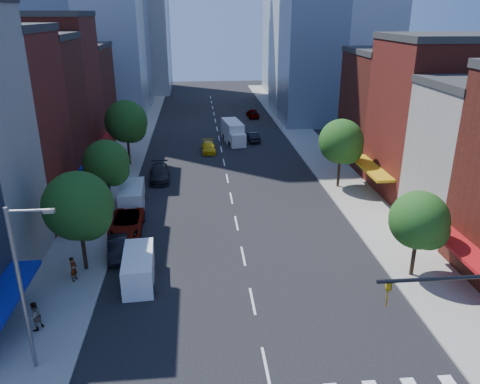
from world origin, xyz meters
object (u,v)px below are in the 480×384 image
at_px(parked_car_front, 139,274).
at_px(box_truck, 233,133).
at_px(parked_car_third, 127,223).
at_px(parked_car_second, 118,248).
at_px(taxi, 209,147).
at_px(traffic_car_oncoming, 253,137).
at_px(cargo_van_far, 132,198).
at_px(cargo_van_near, 139,269).
at_px(traffic_car_far, 253,113).
at_px(pedestrian_near, 74,269).
at_px(pedestrian_far, 35,316).
at_px(parked_car_rear, 160,173).

distance_m(parked_car_front, box_truck, 38.01).
xyz_separation_m(parked_car_front, parked_car_third, (-1.88, 8.30, 0.06)).
xyz_separation_m(parked_car_second, taxi, (7.75, 27.97, -0.03)).
height_order(parked_car_front, traffic_car_oncoming, parked_car_front).
bearing_deg(parked_car_front, taxi, 85.58).
xyz_separation_m(parked_car_third, traffic_car_oncoming, (14.14, 28.69, -0.12)).
xyz_separation_m(parked_car_second, traffic_car_oncoming, (14.26, 32.89, 0.00)).
xyz_separation_m(cargo_van_far, traffic_car_oncoming, (14.25, 23.69, -0.44)).
distance_m(parked_car_second, cargo_van_near, 4.47).
xyz_separation_m(cargo_van_far, box_truck, (11.43, 23.51, 0.26)).
relative_size(parked_car_second, box_truck, 0.55).
relative_size(parked_car_front, cargo_van_near, 0.85).
relative_size(cargo_van_near, box_truck, 0.68).
relative_size(traffic_car_oncoming, traffic_car_far, 0.94).
distance_m(parked_car_third, pedestrian_near, 8.11).
height_order(cargo_van_far, box_truck, box_truck).
height_order(traffic_car_oncoming, traffic_car_far, traffic_car_far).
bearing_deg(box_truck, pedestrian_far, -117.35).
bearing_deg(cargo_van_far, box_truck, 61.22).
height_order(taxi, traffic_car_far, traffic_car_far).
distance_m(parked_car_rear, box_truck, 18.09).
bearing_deg(box_truck, taxi, -135.57).
distance_m(parked_car_front, cargo_van_far, 13.46).
bearing_deg(traffic_car_oncoming, parked_car_third, 58.04).
height_order(cargo_van_near, taxi, cargo_van_near).
bearing_deg(taxi, traffic_car_oncoming, 35.91).
bearing_deg(parked_car_front, pedestrian_near, 177.95).
bearing_deg(traffic_car_far, parked_car_second, 67.48).
bearing_deg(pedestrian_far, traffic_car_oncoming, -169.13).
distance_m(parked_car_front, pedestrian_far, 7.16).
bearing_deg(box_truck, parked_car_third, -119.34).
relative_size(parked_car_third, parked_car_rear, 1.07).
distance_m(taxi, pedestrian_near, 33.08).
distance_m(taxi, box_truck, 6.05).
relative_size(cargo_van_near, cargo_van_far, 0.94).
relative_size(traffic_car_oncoming, box_truck, 0.55).
bearing_deg(parked_car_third, cargo_van_far, 89.86).
bearing_deg(cargo_van_far, parked_car_third, -91.52).
bearing_deg(taxi, pedestrian_near, -109.12).
distance_m(parked_car_rear, traffic_car_far, 34.97).
relative_size(parked_car_third, cargo_van_near, 1.13).
relative_size(traffic_car_far, box_truck, 0.59).
bearing_deg(traffic_car_oncoming, pedestrian_far, 61.33).
bearing_deg(pedestrian_far, pedestrian_near, -156.37).
distance_m(parked_car_third, traffic_car_oncoming, 31.99).
bearing_deg(parked_car_front, box_truck, 81.37).
bearing_deg(pedestrian_far, taxi, -163.04).
height_order(parked_car_third, cargo_van_near, cargo_van_near).
relative_size(parked_car_third, pedestrian_far, 3.20).
height_order(cargo_van_near, traffic_car_far, cargo_van_near).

